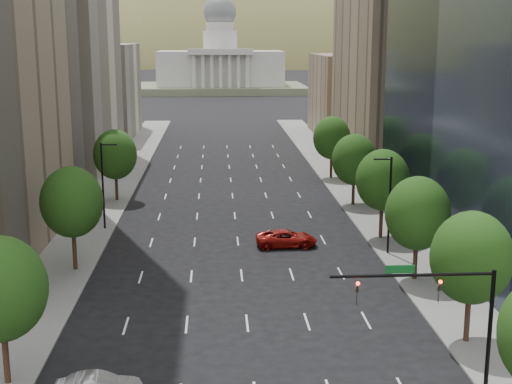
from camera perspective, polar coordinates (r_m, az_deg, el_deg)
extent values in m
cube|color=slate|center=(69.57, -14.39, -4.03)|extent=(6.00, 200.00, 0.15)
cube|color=slate|center=(70.46, 11.23, -3.67)|extent=(6.00, 200.00, 0.15)
cube|color=beige|center=(110.90, -15.57, 11.05)|extent=(14.00, 30.00, 35.00)
cube|color=beige|center=(143.70, -12.64, 8.03)|extent=(14.00, 26.00, 18.00)
cube|color=#8C7759|center=(108.96, 11.21, 9.94)|extent=(14.00, 30.00, 30.00)
cube|color=#8C7759|center=(141.54, 7.77, 7.74)|extent=(14.00, 26.00, 16.00)
cylinder|color=#382316|center=(47.72, 16.78, -9.42)|extent=(0.36, 0.36, 4.00)
ellipsoid|color=#13380F|center=(46.49, 17.07, -5.11)|extent=(5.20, 5.20, 5.98)
cylinder|color=#382316|center=(58.47, 12.79, -5.18)|extent=(0.36, 0.36, 3.90)
ellipsoid|color=#13380F|center=(57.48, 12.97, -1.69)|extent=(5.20, 5.20, 5.98)
cylinder|color=#382316|center=(69.59, 10.11, -2.14)|extent=(0.36, 0.36, 4.10)
ellipsoid|color=#13380F|center=(68.73, 10.23, 0.97)|extent=(5.20, 5.20, 5.98)
cylinder|color=#382316|center=(82.93, 7.90, 0.19)|extent=(0.36, 0.36, 3.80)
ellipsoid|color=#13380F|center=(82.25, 7.97, 2.62)|extent=(5.20, 5.20, 5.98)
cylinder|color=#382316|center=(98.35, 6.11, 2.22)|extent=(0.36, 0.36, 4.00)
ellipsoid|color=#13380F|center=(97.76, 6.16, 4.39)|extent=(5.20, 5.20, 5.98)
cylinder|color=#382316|center=(43.00, -19.64, -12.11)|extent=(0.36, 0.36, 4.00)
ellipsoid|color=#13380F|center=(41.62, -20.02, -7.39)|extent=(5.20, 5.20, 5.98)
cylinder|color=#382316|center=(61.20, -14.51, -4.35)|extent=(0.36, 0.36, 4.15)
ellipsoid|color=#13380F|center=(60.21, -14.71, -0.79)|extent=(5.20, 5.20, 5.98)
cylinder|color=#382316|center=(86.10, -11.25, 0.57)|extent=(0.36, 0.36, 3.95)
ellipsoid|color=#13380F|center=(85.43, -11.35, 3.01)|extent=(5.20, 5.20, 5.98)
cylinder|color=black|center=(64.17, 10.77, -1.15)|extent=(0.20, 0.20, 9.00)
cylinder|color=black|center=(63.13, 10.22, 2.64)|extent=(1.60, 0.14, 0.14)
cylinder|color=black|center=(72.93, -12.30, 0.42)|extent=(0.20, 0.20, 9.00)
cylinder|color=black|center=(72.05, -11.83, 3.77)|extent=(1.60, 0.14, 0.14)
cylinder|color=black|center=(41.65, 18.42, -10.59)|extent=(0.24, 0.24, 7.00)
cylinder|color=black|center=(39.07, 12.57, -6.59)|extent=(9.00, 0.18, 0.18)
imported|color=black|center=(39.68, 14.63, -7.25)|extent=(0.18, 0.22, 1.10)
imported|color=black|center=(38.55, 8.20, -7.54)|extent=(0.18, 0.22, 1.10)
sphere|color=#FF0C07|center=(39.45, 14.73, -7.06)|extent=(0.20, 0.20, 0.20)
sphere|color=#FF0C07|center=(38.32, 8.26, -7.35)|extent=(0.20, 0.20, 0.20)
cube|color=#0C591E|center=(38.78, 11.59, -6.15)|extent=(1.60, 0.06, 0.45)
cube|color=#596647|center=(256.12, -2.89, 8.39)|extent=(60.00, 40.00, 2.50)
cube|color=silver|center=(255.71, -2.91, 10.01)|extent=(44.00, 26.00, 12.00)
cube|color=silver|center=(241.53, -2.89, 11.29)|extent=(22.00, 4.00, 2.00)
cylinder|color=silver|center=(255.48, -2.93, 12.14)|extent=(12.00, 12.00, 7.00)
cylinder|color=silver|center=(255.51, -2.94, 13.26)|extent=(9.60, 9.60, 3.00)
sphere|color=slate|center=(255.63, -2.96, 14.40)|extent=(11.60, 11.60, 11.60)
ellipsoid|color=olive|center=(584.44, -17.08, 6.75)|extent=(380.00, 342.00, 190.00)
ellipsoid|color=olive|center=(610.02, 0.65, 6.68)|extent=(440.00, 396.00, 240.00)
ellipsoid|color=olive|center=(681.57, 14.95, 7.47)|extent=(360.00, 324.00, 200.00)
imported|color=maroon|center=(66.43, 2.47, -3.77)|extent=(5.83, 2.87, 1.59)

